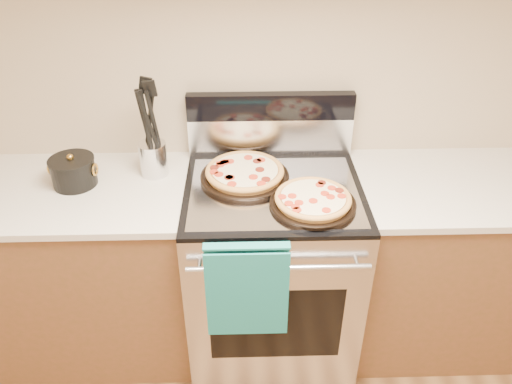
{
  "coord_description": "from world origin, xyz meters",
  "views": [
    {
      "loc": [
        -0.13,
        -0.14,
        2.07
      ],
      "look_at": [
        -0.08,
        1.55,
        0.97
      ],
      "focal_mm": 35.0,
      "sensor_mm": 36.0,
      "label": 1
    }
  ],
  "objects_px": {
    "utensil_crock": "(153,159)",
    "saucepan": "(74,173)",
    "pepperoni_pizza_back": "(245,173)",
    "pepperoni_pizza_front": "(313,200)",
    "range_body": "(272,271)"
  },
  "relations": [
    {
      "from": "pepperoni_pizza_back",
      "to": "pepperoni_pizza_front",
      "type": "bearing_deg",
      "value": -38.07
    },
    {
      "from": "range_body",
      "to": "utensil_crock",
      "type": "bearing_deg",
      "value": 164.06
    },
    {
      "from": "utensil_crock",
      "to": "saucepan",
      "type": "xyz_separation_m",
      "value": [
        -0.33,
        -0.08,
        -0.02
      ]
    },
    {
      "from": "pepperoni_pizza_back",
      "to": "utensil_crock",
      "type": "distance_m",
      "value": 0.41
    },
    {
      "from": "utensil_crock",
      "to": "saucepan",
      "type": "bearing_deg",
      "value": -166.67
    },
    {
      "from": "range_body",
      "to": "pepperoni_pizza_back",
      "type": "xyz_separation_m",
      "value": [
        -0.12,
        0.07,
        0.5
      ]
    },
    {
      "from": "pepperoni_pizza_back",
      "to": "range_body",
      "type": "bearing_deg",
      "value": -29.85
    },
    {
      "from": "utensil_crock",
      "to": "range_body",
      "type": "bearing_deg",
      "value": -15.94
    },
    {
      "from": "saucepan",
      "to": "pepperoni_pizza_front",
      "type": "bearing_deg",
      "value": -11.98
    },
    {
      "from": "range_body",
      "to": "pepperoni_pizza_front",
      "type": "xyz_separation_m",
      "value": [
        0.15,
        -0.14,
        0.5
      ]
    },
    {
      "from": "pepperoni_pizza_back",
      "to": "saucepan",
      "type": "bearing_deg",
      "value": 179.91
    },
    {
      "from": "range_body",
      "to": "pepperoni_pizza_front",
      "type": "height_order",
      "value": "pepperoni_pizza_front"
    },
    {
      "from": "saucepan",
      "to": "range_body",
      "type": "bearing_deg",
      "value": -4.75
    },
    {
      "from": "pepperoni_pizza_front",
      "to": "saucepan",
      "type": "distance_m",
      "value": 1.03
    },
    {
      "from": "range_body",
      "to": "pepperoni_pizza_front",
      "type": "relative_size",
      "value": 2.62
    }
  ]
}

